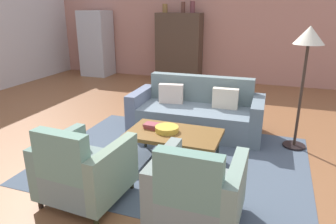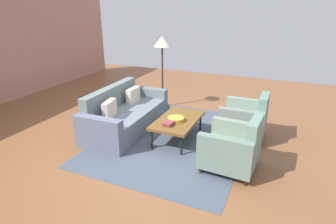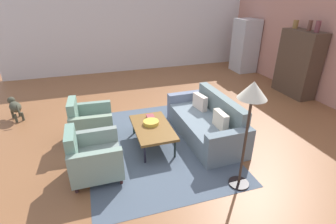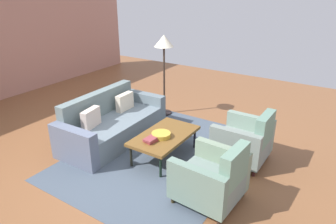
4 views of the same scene
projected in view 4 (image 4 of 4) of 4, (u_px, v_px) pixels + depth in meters
The scene contains 9 objects.
ground_plane at pixel (124, 157), 5.12m from camera, with size 11.69×11.69×0.00m, color brown.
area_rug at pixel (162, 155), 5.17m from camera, with size 3.40×2.60×0.01m, color #4A5766.
couch at pixel (111, 124), 5.62m from camera, with size 2.12×0.95×0.86m.
coffee_table at pixel (164, 136), 5.00m from camera, with size 1.20×0.70×0.41m.
armchair_left at pixel (214, 179), 3.96m from camera, with size 0.85×0.85×0.88m.
armchair_right at pixel (246, 142), 4.89m from camera, with size 0.80×0.80×0.88m.
fruit_bowl at pixel (161, 135), 4.90m from camera, with size 0.31×0.31×0.07m, color gold.
book_stack at pixel (151, 140), 4.75m from camera, with size 0.24×0.19×0.06m.
floor_lamp at pixel (164, 48), 6.26m from camera, with size 0.40×0.40×1.72m.
Camera 4 is at (-3.31, -3.02, 2.69)m, focal length 32.77 mm.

